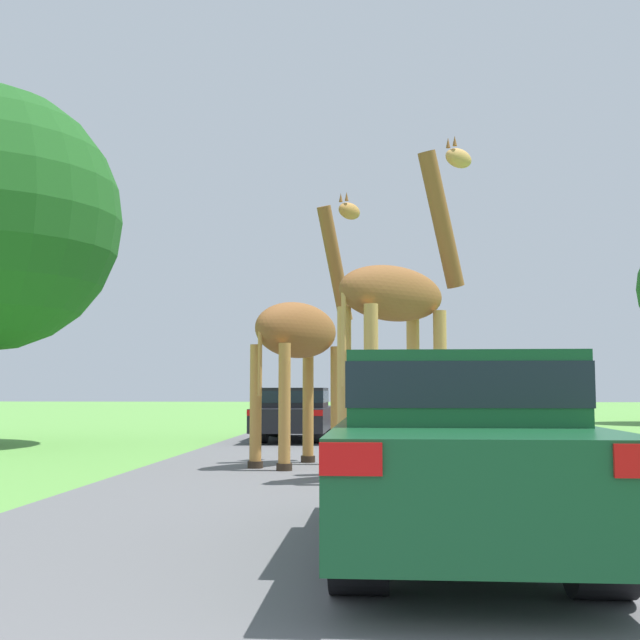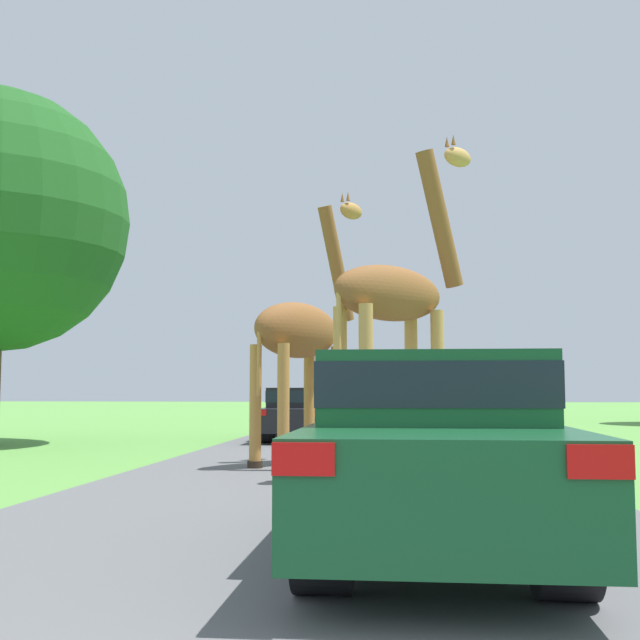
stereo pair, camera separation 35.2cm
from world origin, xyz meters
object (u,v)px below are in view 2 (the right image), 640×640
Objects in this scene: giraffe_near_road at (301,336)px; car_lead_maroon at (432,446)px; car_queue_right at (303,412)px; car_queue_left at (421,404)px; giraffe_companion at (397,307)px.

giraffe_near_road is 7.18m from car_lead_maroon.
car_lead_maroon is 1.02× the size of car_queue_right.
car_queue_left is (2.33, 16.57, -1.40)m from giraffe_near_road.
giraffe_companion reaches higher than giraffe_near_road.
giraffe_near_road reaches higher than car_queue_right.
car_lead_maroon is at bearing -41.88° from giraffe_companion.
giraffe_companion is at bearing -74.35° from car_queue_right.
giraffe_companion is 18.45m from car_queue_left.
car_queue_right is (-2.41, 8.59, -1.71)m from giraffe_companion.
car_lead_maroon reaches higher than car_queue_right.
giraffe_companion is 5.28m from car_lead_maroon.
car_queue_left reaches higher than car_queue_right.
car_queue_right is at bearing 150.37° from giraffe_companion.
car_queue_right is at bearing -107.91° from car_queue_left.
giraffe_near_road reaches higher than car_queue_left.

